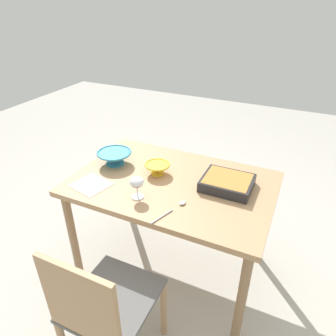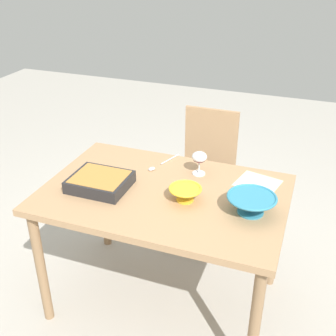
% 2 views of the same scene
% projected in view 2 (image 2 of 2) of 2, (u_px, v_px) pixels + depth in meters
% --- Properties ---
extents(ground_plane, '(8.00, 8.00, 0.00)m').
position_uv_depth(ground_plane, '(165.00, 298.00, 2.50)').
color(ground_plane, '#B2ADA3').
extents(dining_table, '(1.23, 0.82, 0.74)m').
position_uv_depth(dining_table, '(164.00, 205.00, 2.19)').
color(dining_table, tan).
rests_on(dining_table, ground_plane).
extents(chair, '(0.39, 0.44, 0.87)m').
position_uv_depth(chair, '(205.00, 169.00, 2.90)').
color(chair, '#595959').
rests_on(chair, ground_plane).
extents(wine_glass, '(0.08, 0.08, 0.13)m').
position_uv_depth(wine_glass, '(199.00, 158.00, 2.26)').
color(wine_glass, white).
rests_on(wine_glass, dining_table).
extents(casserole_dish, '(0.29, 0.25, 0.06)m').
position_uv_depth(casserole_dish, '(100.00, 181.00, 2.17)').
color(casserole_dish, '#262628').
rests_on(casserole_dish, dining_table).
extents(mixing_bowl, '(0.16, 0.16, 0.07)m').
position_uv_depth(mixing_bowl, '(185.00, 193.00, 2.05)').
color(mixing_bowl, yellow).
rests_on(mixing_bowl, dining_table).
extents(small_bowl, '(0.23, 0.23, 0.09)m').
position_uv_depth(small_bowl, '(251.00, 203.00, 1.96)').
color(small_bowl, teal).
rests_on(small_bowl, dining_table).
extents(serving_spoon, '(0.11, 0.25, 0.01)m').
position_uv_depth(serving_spoon, '(158.00, 165.00, 2.38)').
color(serving_spoon, silver).
rests_on(serving_spoon, dining_table).
extents(napkin, '(0.25, 0.23, 0.00)m').
position_uv_depth(napkin, '(258.00, 183.00, 2.22)').
color(napkin, beige).
rests_on(napkin, dining_table).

